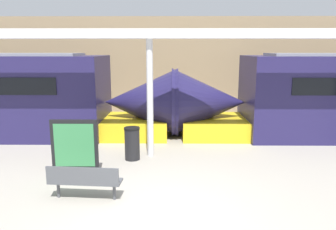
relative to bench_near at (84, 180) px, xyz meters
The scene contains 7 objects.
ground_plane 1.94m from the bench_near, 26.57° to the right, with size 60.00×60.00×0.00m, color #A8A093.
station_wall 10.80m from the bench_near, 80.89° to the left, with size 56.00×0.20×5.00m, color #9E8460.
bench_near is the anchor object (origin of this frame).
trash_bin 2.89m from the bench_near, 75.25° to the left, with size 0.48×0.48×1.01m.
poster_board 1.64m from the bench_near, 113.12° to the left, with size 1.25×0.07×1.53m.
support_column_near 3.67m from the bench_near, 68.14° to the left, with size 0.20×0.20×3.65m, color silver.
canopy_beam 4.75m from the bench_near, 68.14° to the left, with size 28.00×0.60×0.28m, color silver.
Camera 1 is at (0.26, -6.00, 3.32)m, focal length 35.00 mm.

